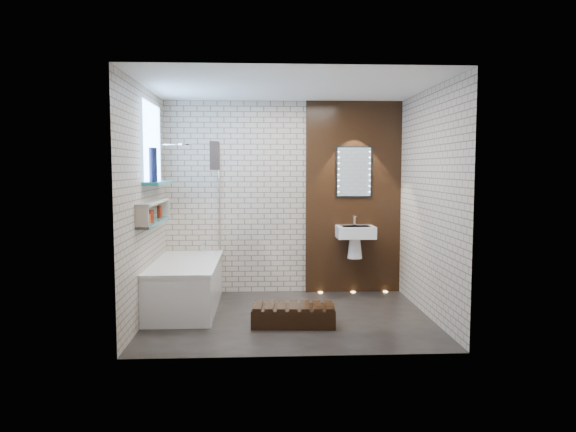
{
  "coord_description": "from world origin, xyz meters",
  "views": [
    {
      "loc": [
        -0.32,
        -6.09,
        1.7
      ],
      "look_at": [
        0.0,
        0.15,
        1.15
      ],
      "focal_mm": 33.94,
      "sensor_mm": 36.0,
      "label": 1
    }
  ],
  "objects": [
    {
      "name": "walnut_step",
      "position": [
        0.03,
        -0.32,
        0.1
      ],
      "size": [
        0.92,
        0.45,
        0.2
      ],
      "primitive_type": "cube",
      "rotation": [
        0.0,
        0.0,
        -0.06
      ],
      "color": "black",
      "rests_on": "ground"
    },
    {
      "name": "niche_bottles",
      "position": [
        -1.53,
        0.03,
        1.17
      ],
      "size": [
        0.07,
        0.92,
        0.15
      ],
      "color": "maroon",
      "rests_on": "display_niche"
    },
    {
      "name": "bathtub",
      "position": [
        -1.22,
        0.45,
        0.29
      ],
      "size": [
        0.79,
        1.74,
        0.7
      ],
      "color": "white",
      "rests_on": "ground"
    },
    {
      "name": "towel",
      "position": [
        -0.87,
        0.6,
        1.85
      ],
      "size": [
        0.1,
        0.26,
        0.34
      ],
      "primitive_type": "cube",
      "color": "#282220",
      "rests_on": "bath_screen"
    },
    {
      "name": "ground",
      "position": [
        0.0,
        0.0,
        0.0
      ],
      "size": [
        3.2,
        3.2,
        0.0
      ],
      "primitive_type": "plane",
      "color": "black",
      "rests_on": "ground"
    },
    {
      "name": "washbasin",
      "position": [
        0.95,
        1.07,
        0.79
      ],
      "size": [
        0.5,
        0.36,
        0.58
      ],
      "color": "white",
      "rests_on": "walnut_panel"
    },
    {
      "name": "walnut_panel",
      "position": [
        0.95,
        1.27,
        1.3
      ],
      "size": [
        1.3,
        0.06,
        2.6
      ],
      "primitive_type": "cube",
      "color": "black",
      "rests_on": "ground"
    },
    {
      "name": "bath_screen",
      "position": [
        -0.87,
        0.89,
        1.28
      ],
      "size": [
        0.01,
        0.78,
        1.4
      ],
      "primitive_type": "cube",
      "color": "white",
      "rests_on": "bathtub"
    },
    {
      "name": "clerestory_window",
      "position": [
        -1.57,
        0.35,
        1.9
      ],
      "size": [
        0.18,
        1.0,
        0.94
      ],
      "color": "#7FADE0",
      "rests_on": "room_shell"
    },
    {
      "name": "led_mirror",
      "position": [
        0.95,
        1.23,
        1.65
      ],
      "size": [
        0.5,
        0.02,
        0.7
      ],
      "color": "black",
      "rests_on": "walnut_panel"
    },
    {
      "name": "floor_uplights",
      "position": [
        0.95,
        1.2,
        0.01
      ],
      "size": [
        0.96,
        0.06,
        0.01
      ],
      "color": "#FFD899",
      "rests_on": "ground"
    },
    {
      "name": "display_niche",
      "position": [
        -1.53,
        0.15,
        1.2
      ],
      "size": [
        0.14,
        1.3,
        0.26
      ],
      "color": "#227A7D",
      "rests_on": "room_shell"
    },
    {
      "name": "sill_vases",
      "position": [
        -1.5,
        0.01,
        1.74
      ],
      "size": [
        0.09,
        0.09,
        0.38
      ],
      "color": "black",
      "rests_on": "clerestory_window"
    },
    {
      "name": "room_shell",
      "position": [
        0.0,
        0.0,
        1.3
      ],
      "size": [
        3.24,
        3.2,
        2.6
      ],
      "color": "#B0A18C",
      "rests_on": "ground"
    },
    {
      "name": "shower_head",
      "position": [
        -1.3,
        0.95,
        2.0
      ],
      "size": [
        0.18,
        0.18,
        0.02
      ],
      "primitive_type": "cylinder",
      "color": "silver",
      "rests_on": "room_shell"
    }
  ]
}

